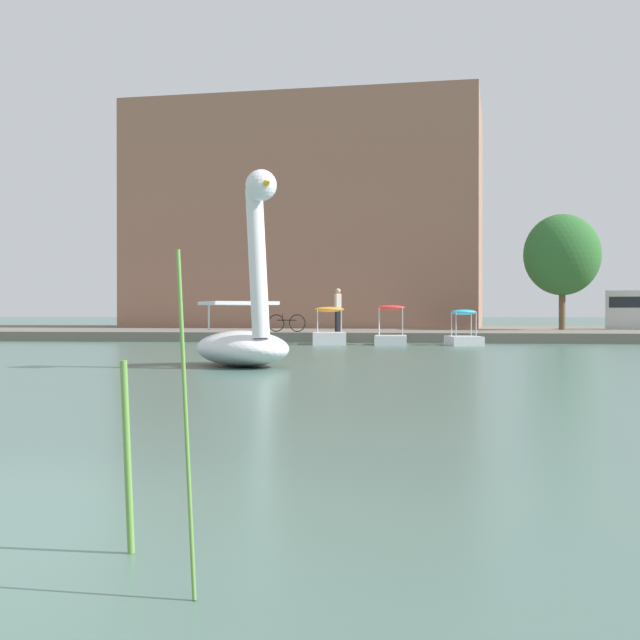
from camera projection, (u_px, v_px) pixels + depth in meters
name	position (u px, v px, depth m)	size (l,w,h in m)	color
shore_bank_far	(390.00, 332.00, 45.15)	(127.33, 20.52, 0.41)	#6B665B
swan_boat	(244.00, 331.00, 19.44)	(3.33, 3.76, 4.22)	white
pedal_boat_orange	(329.00, 333.00, 33.50)	(1.53, 2.34, 1.44)	white
pedal_boat_red	(391.00, 333.00, 33.04)	(1.29, 2.13, 1.50)	white
pedal_boat_cyan	(464.00, 335.00, 32.55)	(1.48, 2.22, 1.33)	white
tree_broadleaf_left	(562.00, 255.00, 41.58)	(4.14, 3.84, 5.52)	brown
person_on_path	(338.00, 309.00, 36.25)	(0.30, 0.31, 1.83)	black
bicycle_parked	(287.00, 323.00, 37.02)	(1.68, 0.36, 0.76)	black
apartment_block	(311.00, 219.00, 50.90)	(19.55, 10.25, 12.60)	#996B56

